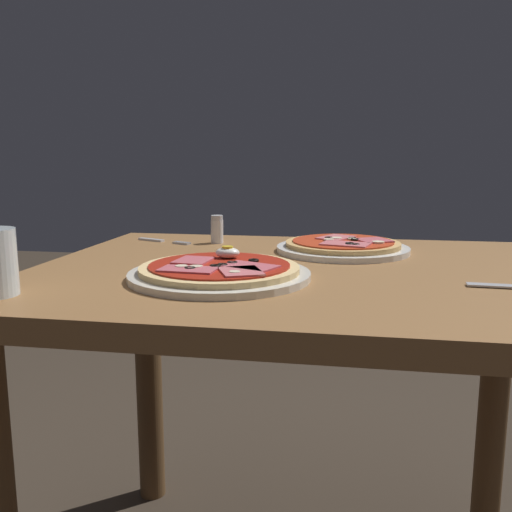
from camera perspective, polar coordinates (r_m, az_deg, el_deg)
dining_table at (r=1.10m, az=4.68°, el=-7.81°), size 1.01×0.79×0.74m
pizza_foreground at (r=0.96m, az=-3.71°, el=-1.58°), size 0.31×0.31×0.05m
pizza_across_left at (r=1.24m, az=8.82°, el=0.96°), size 0.29×0.29×0.03m
fork at (r=1.39m, az=-9.74°, el=1.54°), size 0.15×0.07×0.00m
salt_shaker at (r=1.35m, az=-3.98°, el=2.71°), size 0.03×0.03×0.07m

